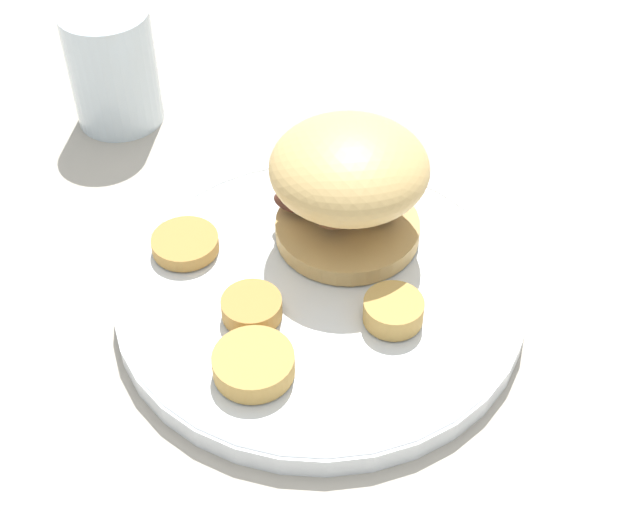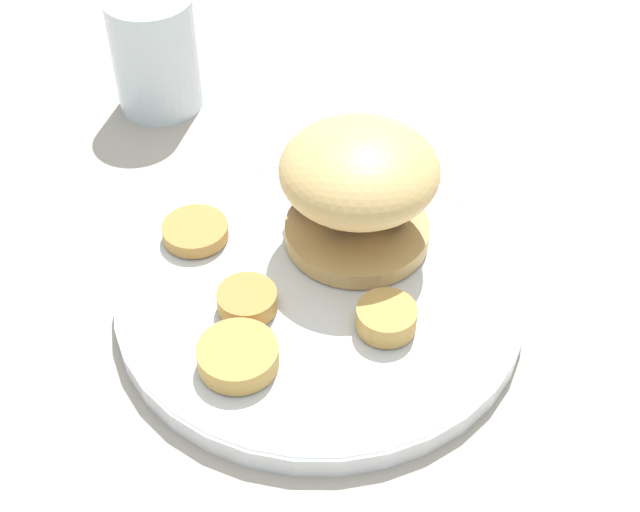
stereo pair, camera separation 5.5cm
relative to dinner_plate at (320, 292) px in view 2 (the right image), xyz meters
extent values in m
plane|color=#B2A899|center=(0.00, 0.00, -0.01)|extent=(4.00, 4.00, 0.00)
cylinder|color=white|center=(0.00, 0.00, 0.00)|extent=(0.26, 0.26, 0.01)
torus|color=white|center=(0.00, 0.00, 0.00)|extent=(0.26, 0.26, 0.01)
cylinder|color=tan|center=(0.04, 0.03, 0.01)|extent=(0.10, 0.10, 0.01)
ellipsoid|color=#563323|center=(0.06, 0.04, 0.03)|extent=(0.03, 0.05, 0.02)
ellipsoid|color=brown|center=(0.03, 0.04, 0.03)|extent=(0.06, 0.05, 0.01)
ellipsoid|color=#4C281E|center=(0.01, 0.06, 0.03)|extent=(0.04, 0.04, 0.01)
ellipsoid|color=#563323|center=(0.02, 0.04, 0.03)|extent=(0.03, 0.03, 0.02)
ellipsoid|color=#DBB26B|center=(0.04, 0.03, 0.06)|extent=(0.10, 0.10, 0.05)
cylinder|color=#BC8942|center=(-0.05, -0.01, 0.01)|extent=(0.04, 0.04, 0.01)
cylinder|color=tan|center=(0.03, -0.04, 0.01)|extent=(0.04, 0.04, 0.02)
cylinder|color=tan|center=(-0.06, -0.05, 0.01)|extent=(0.05, 0.05, 0.01)
cylinder|color=#BC8942|center=(-0.07, 0.07, 0.01)|extent=(0.04, 0.04, 0.01)
cylinder|color=silver|center=(-0.06, 0.25, 0.04)|extent=(0.07, 0.07, 0.09)
camera|label=1|loc=(-0.16, -0.36, 0.41)|focal=50.00mm
camera|label=2|loc=(-0.11, -0.38, 0.41)|focal=50.00mm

